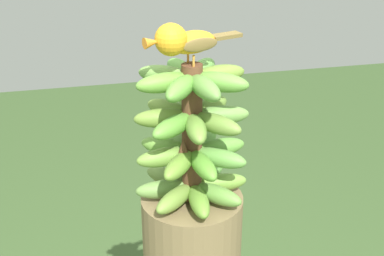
% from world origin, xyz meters
% --- Properties ---
extents(banana_bunch, '(0.26, 0.26, 0.32)m').
position_xyz_m(banana_bunch, '(-0.00, 0.00, 1.31)').
color(banana_bunch, brown).
rests_on(banana_bunch, banana_tree).
extents(perched_bird, '(0.09, 0.22, 0.09)m').
position_xyz_m(perched_bird, '(-0.01, 0.02, 1.53)').
color(perched_bird, '#C68933').
rests_on(perched_bird, banana_bunch).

